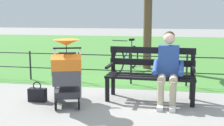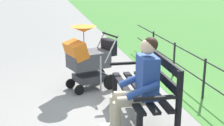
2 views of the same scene
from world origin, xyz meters
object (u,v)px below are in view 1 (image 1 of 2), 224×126
person_on_bench (168,66)px  stroller (67,71)px  handbag (37,94)px  park_bench (151,72)px  bicycle (127,58)px

person_on_bench → stroller: 1.76m
stroller → handbag: stroller is taller
park_bench → bicycle: (0.85, -2.85, -0.16)m
stroller → bicycle: bearing=-99.0°
handbag → bicycle: size_ratio=0.23×
park_bench → stroller: 1.53m
park_bench → handbag: park_bench is taller
handbag → bicycle: bearing=-109.0°
person_on_bench → bicycle: bearing=-69.3°
person_on_bench → bicycle: person_on_bench is taller
person_on_bench → stroller: (1.71, 0.40, -0.08)m
stroller → bicycle: stroller is taller
park_bench → bicycle: size_ratio=1.01×
stroller → bicycle: (-0.55, -3.47, -0.23)m
stroller → person_on_bench: bearing=-166.7°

